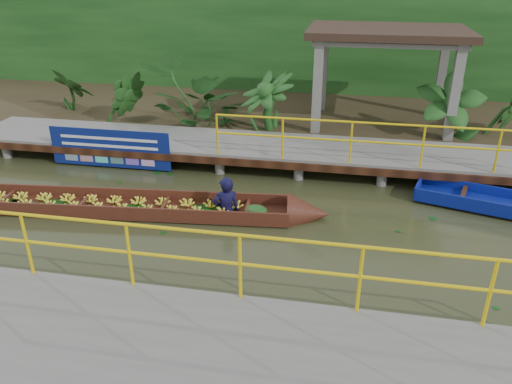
# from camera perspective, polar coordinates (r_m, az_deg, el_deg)

# --- Properties ---
(ground) EXTENTS (80.00, 80.00, 0.00)m
(ground) POSITION_cam_1_polar(r_m,az_deg,el_deg) (10.14, -2.46, -4.10)
(ground) COLOR #303319
(ground) RESTS_ON ground
(land_strip) EXTENTS (30.00, 8.00, 0.45)m
(land_strip) POSITION_cam_1_polar(r_m,az_deg,el_deg) (16.91, 3.29, 8.89)
(land_strip) COLOR #352A1A
(land_strip) RESTS_ON ground
(far_dock) EXTENTS (16.00, 2.06, 1.66)m
(far_dock) POSITION_cam_1_polar(r_m,az_deg,el_deg) (13.00, 0.98, 5.03)
(far_dock) COLOR slate
(far_dock) RESTS_ON ground
(near_dock) EXTENTS (18.00, 2.40, 1.73)m
(near_dock) POSITION_cam_1_polar(r_m,az_deg,el_deg) (6.50, -2.19, -20.60)
(near_dock) COLOR slate
(near_dock) RESTS_ON ground
(pavilion) EXTENTS (4.40, 3.00, 3.00)m
(pavilion) POSITION_cam_1_polar(r_m,az_deg,el_deg) (15.08, 14.73, 16.25)
(pavilion) COLOR slate
(pavilion) RESTS_ON ground
(foliage_backdrop) EXTENTS (30.00, 0.80, 4.00)m
(foliage_backdrop) POSITION_cam_1_polar(r_m,az_deg,el_deg) (18.95, 4.48, 16.13)
(foliage_backdrop) COLOR #153F14
(foliage_backdrop) RESTS_ON ground
(vendor_boat) EXTENTS (8.84, 1.70, 1.99)m
(vendor_boat) POSITION_cam_1_polar(r_m,az_deg,el_deg) (10.94, -13.27, -1.15)
(vendor_boat) COLOR #3D1710
(vendor_boat) RESTS_ON ground
(blue_banner) EXTENTS (3.22, 0.04, 1.01)m
(blue_banner) POSITION_cam_1_polar(r_m,az_deg,el_deg) (13.30, -16.37, 4.82)
(blue_banner) COLOR navy
(blue_banner) RESTS_ON ground
(tropical_plants) EXTENTS (14.25, 1.25, 1.56)m
(tropical_plants) POSITION_cam_1_polar(r_m,az_deg,el_deg) (14.62, 0.36, 10.40)
(tropical_plants) COLOR #153F14
(tropical_plants) RESTS_ON ground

